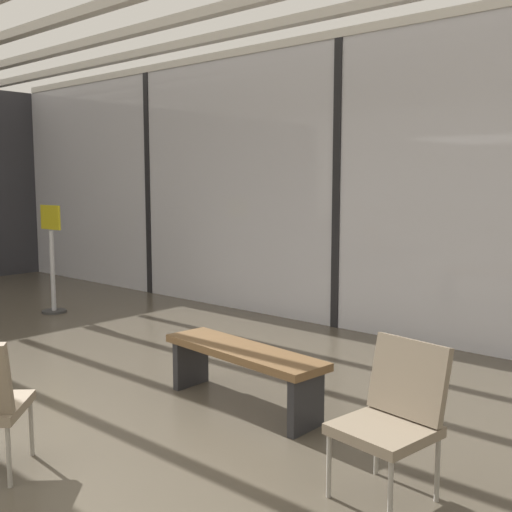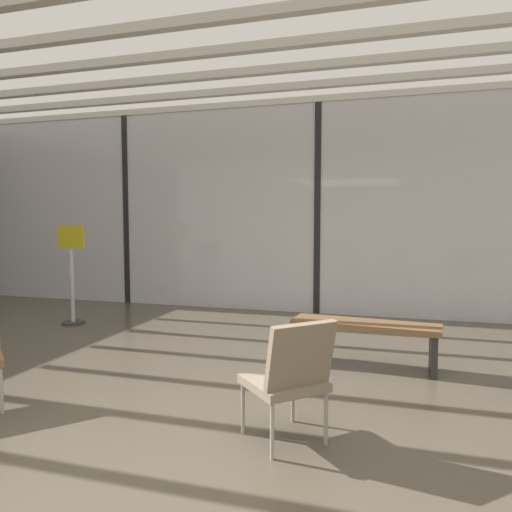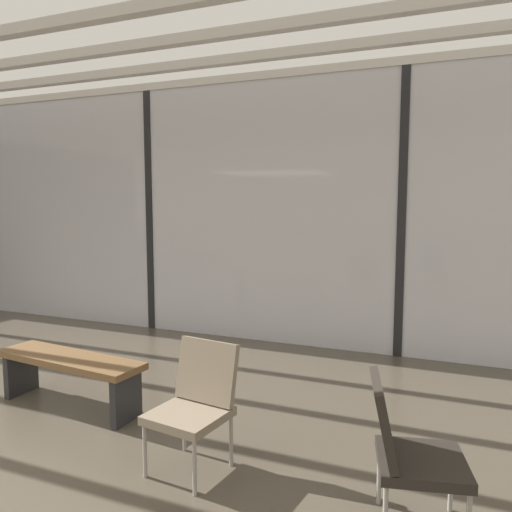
# 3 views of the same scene
# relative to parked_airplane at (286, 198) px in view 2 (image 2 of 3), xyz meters

# --- Properties ---
(ground_plane) EXTENTS (60.00, 60.00, 0.00)m
(ground_plane) POSITION_rel_parked_airplane_xyz_m (1.78, -10.67, -2.13)
(ground_plane) COLOR #4C4438
(glass_curtain_wall) EXTENTS (14.00, 0.08, 3.39)m
(glass_curtain_wall) POSITION_rel_parked_airplane_xyz_m (1.78, -5.47, -0.44)
(glass_curtain_wall) COLOR silver
(glass_curtain_wall) RESTS_ON ground
(window_mullion_0) EXTENTS (0.10, 0.12, 3.39)m
(window_mullion_0) POSITION_rel_parked_airplane_xyz_m (-1.72, -5.47, -0.44)
(window_mullion_0) COLOR black
(window_mullion_0) RESTS_ON ground
(window_mullion_1) EXTENTS (0.10, 0.12, 3.39)m
(window_mullion_1) POSITION_rel_parked_airplane_xyz_m (1.78, -5.47, -0.44)
(window_mullion_1) COLOR black
(window_mullion_1) RESTS_ON ground
(ceiling_slats) EXTENTS (13.72, 6.72, 0.10)m
(ceiling_slats) POSITION_rel_parked_airplane_xyz_m (1.78, -8.77, 1.31)
(ceiling_slats) COLOR beige
(ceiling_slats) RESTS_ON glass_curtain_wall
(parked_airplane) EXTENTS (14.11, 4.26, 4.26)m
(parked_airplane) POSITION_rel_parked_airplane_xyz_m (0.00, 0.00, 0.00)
(parked_airplane) COLOR #B2BCD6
(parked_airplane) RESTS_ON ground
(lounge_chair_3) EXTENTS (0.71, 0.71, 0.87)m
(lounge_chair_3) POSITION_rel_parked_airplane_xyz_m (2.35, -10.09, -1.64)
(lounge_chair_3) COLOR #7F705B
(lounge_chair_3) RESTS_ON ground
(waiting_bench) EXTENTS (1.53, 0.54, 0.47)m
(waiting_bench) POSITION_rel_parked_airplane_xyz_m (2.72, -8.18, -1.77)
(waiting_bench) COLOR brown
(waiting_bench) RESTS_ON ground
(info_sign) EXTENTS (0.44, 0.32, 1.44)m
(info_sign) POSITION_rel_parked_airplane_xyz_m (-1.52, -7.31, -1.45)
(info_sign) COLOR #333333
(info_sign) RESTS_ON ground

